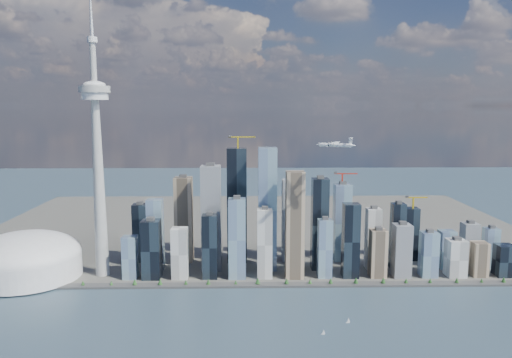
{
  "coord_description": "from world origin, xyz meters",
  "views": [
    {
      "loc": [
        -22.51,
        -618.96,
        324.92
      ],
      "look_at": [
        -5.72,
        260.0,
        195.89
      ],
      "focal_mm": 35.0,
      "sensor_mm": 36.0,
      "label": 1
    }
  ],
  "objects_px": {
    "airplane": "(336,145)",
    "sailboat_east": "(348,321)",
    "dome_stadium": "(26,258)",
    "needle_tower": "(97,154)",
    "sailboat_west": "(323,333)"
  },
  "relations": [
    {
      "from": "airplane",
      "to": "sailboat_east",
      "type": "relative_size",
      "value": 7.23
    },
    {
      "from": "dome_stadium",
      "to": "sailboat_east",
      "type": "height_order",
      "value": "dome_stadium"
    },
    {
      "from": "airplane",
      "to": "sailboat_east",
      "type": "height_order",
      "value": "airplane"
    },
    {
      "from": "needle_tower",
      "to": "dome_stadium",
      "type": "distance_m",
      "value": 241.4
    },
    {
      "from": "dome_stadium",
      "to": "sailboat_west",
      "type": "xyz_separation_m",
      "value": [
        527.06,
        -245.14,
        -36.77
      ]
    },
    {
      "from": "dome_stadium",
      "to": "airplane",
      "type": "height_order",
      "value": "airplane"
    },
    {
      "from": "needle_tower",
      "to": "airplane",
      "type": "relative_size",
      "value": 8.56
    },
    {
      "from": "dome_stadium",
      "to": "airplane",
      "type": "relative_size",
      "value": 3.11
    },
    {
      "from": "needle_tower",
      "to": "sailboat_west",
      "type": "distance_m",
      "value": 518.92
    },
    {
      "from": "sailboat_west",
      "to": "sailboat_east",
      "type": "bearing_deg",
      "value": 39.04
    },
    {
      "from": "dome_stadium",
      "to": "sailboat_west",
      "type": "distance_m",
      "value": 582.44
    },
    {
      "from": "dome_stadium",
      "to": "sailboat_east",
      "type": "bearing_deg",
      "value": -19.98
    },
    {
      "from": "sailboat_east",
      "to": "airplane",
      "type": "bearing_deg",
      "value": 89.13
    },
    {
      "from": "dome_stadium",
      "to": "sailboat_west",
      "type": "bearing_deg",
      "value": -24.94
    },
    {
      "from": "sailboat_west",
      "to": "dome_stadium",
      "type": "bearing_deg",
      "value": 153.4
    }
  ]
}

